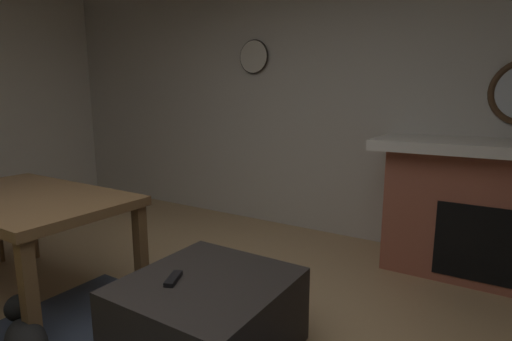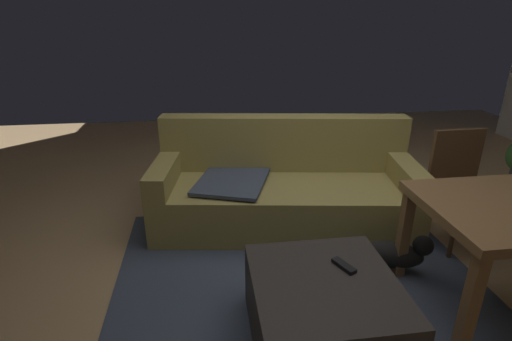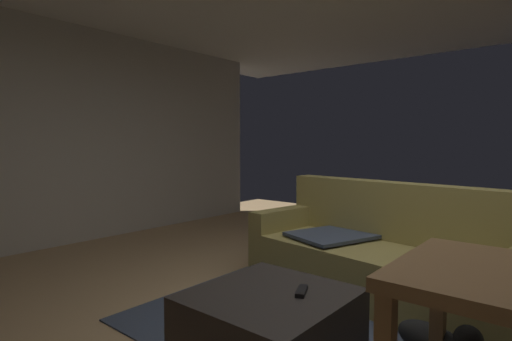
{
  "view_description": "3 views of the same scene",
  "coord_description": "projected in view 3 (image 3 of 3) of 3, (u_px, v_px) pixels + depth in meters",
  "views": [
    {
      "loc": [
        -1.4,
        0.81,
        1.37
      ],
      "look_at": [
        -0.61,
        -0.44,
        1.1
      ],
      "focal_mm": 27.34,
      "sensor_mm": 36.0,
      "label": 1
    },
    {
      "loc": [
        -0.78,
        -2.37,
        1.81
      ],
      "look_at": [
        -0.52,
        -0.44,
        1.02
      ],
      "focal_mm": 27.67,
      "sensor_mm": 36.0,
      "label": 2
    },
    {
      "loc": [
        1.16,
        -2.37,
        1.26
      ],
      "look_at": [
        -0.42,
        -0.48,
        1.1
      ],
      "focal_mm": 27.9,
      "sensor_mm": 36.0,
      "label": 3
    }
  ],
  "objects": [
    {
      "name": "floor",
      "position": [
        351.0,
        334.0,
        2.64
      ],
      "size": [
        9.33,
        9.33,
        0.0
      ],
      "primitive_type": "plane",
      "color": "tan"
    },
    {
      "name": "wall_left",
      "position": [
        71.0,
        135.0,
        5.04
      ],
      "size": [
        0.12,
        6.25,
        2.77
      ],
      "primitive_type": "cube",
      "color": "beige",
      "rests_on": "ground"
    },
    {
      "name": "area_rug",
      "position": [
        331.0,
        325.0,
        2.77
      ],
      "size": [
        2.6,
        2.0,
        0.01
      ],
      "primitive_type": "cube",
      "color": "#3D475B",
      "rests_on": "ground"
    },
    {
      "name": "couch",
      "position": [
        383.0,
        257.0,
        3.29
      ],
      "size": [
        2.35,
        1.19,
        0.93
      ],
      "color": "#9E8E4C",
      "rests_on": "ground"
    },
    {
      "name": "ottoman_coffee_table",
      "position": [
        270.0,
        331.0,
        2.22
      ],
      "size": [
        0.8,
        0.84,
        0.43
      ],
      "primitive_type": "cube",
      "color": "#2D2826",
      "rests_on": "ground"
    },
    {
      "name": "tv_remote",
      "position": [
        302.0,
        291.0,
        2.2
      ],
      "size": [
        0.11,
        0.17,
        0.02
      ],
      "primitive_type": "cube",
      "rotation": [
        0.0,
        0.0,
        0.43
      ],
      "color": "black",
      "rests_on": "ottoman_coffee_table"
    }
  ]
}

